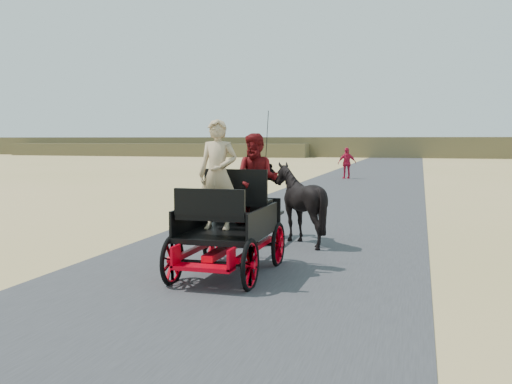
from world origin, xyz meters
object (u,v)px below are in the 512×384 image
(carriage, at_px, (229,252))
(pedestrian, at_px, (347,163))
(horse_right, at_px, (300,203))
(horse_left, at_px, (250,202))

(carriage, relative_size, pedestrian, 1.39)
(horse_right, bearing_deg, carriage, 79.61)
(carriage, distance_m, horse_left, 3.09)
(horse_left, xyz_separation_m, pedestrian, (-0.38, 19.87, 0.02))
(horse_right, bearing_deg, pedestrian, -85.75)
(carriage, relative_size, horse_left, 1.20)
(horse_left, bearing_deg, pedestrian, -88.92)
(carriage, height_order, pedestrian, pedestrian)
(carriage, xyz_separation_m, pedestrian, (-0.93, 22.87, 0.50))
(horse_left, height_order, horse_right, horse_right)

